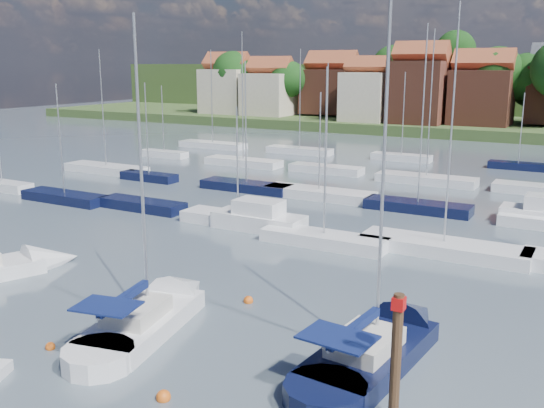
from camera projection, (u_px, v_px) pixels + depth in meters
The scene contains 10 objects.
ground at pixel (408, 189), 59.77m from camera, with size 260.00×260.00×0.00m, color #434F5B.
sailboat_left at pixel (2, 269), 35.43m from camera, with size 6.29×10.35×13.78m.
sailboat_centre at pixel (157, 313), 29.19m from camera, with size 5.17×11.70×15.41m.
sailboat_navy at pixel (385, 343), 26.02m from camera, with size 4.22×12.02×16.30m.
timber_piling at pixel (395, 384), 20.61m from camera, with size 0.40×0.40×6.94m.
buoy_c at pixel (51, 349), 26.27m from camera, with size 0.43×0.43×0.43m, color #D85914.
buoy_d at pixel (164, 400), 22.31m from camera, with size 0.55×0.55×0.55m, color #D85914.
buoy_e at pixel (248, 302), 31.39m from camera, with size 0.50×0.50×0.50m, color #D85914.
marina_field at pixel (413, 196), 54.64m from camera, with size 79.62×41.41×15.93m.
far_shore_town at pixel (540, 98), 136.49m from camera, with size 212.46×90.00×22.27m.
Camera 1 is at (16.85, -17.66, 12.07)m, focal length 40.00 mm.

